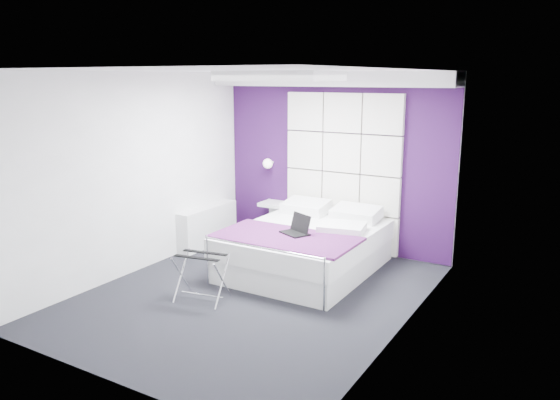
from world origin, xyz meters
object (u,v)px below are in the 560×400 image
(wall_lamp, at_px, (269,163))
(laptop, at_px, (297,229))
(radiator, at_px, (208,226))
(nightstand, at_px, (277,204))
(bed, at_px, (306,247))
(luggage_rack, at_px, (202,277))

(wall_lamp, xyz_separation_m, laptop, (1.23, -1.33, -0.56))
(radiator, bearing_deg, laptop, -16.92)
(nightstand, bearing_deg, wall_lamp, 166.08)
(bed, distance_m, laptop, 0.49)
(luggage_rack, distance_m, laptop, 1.36)
(nightstand, relative_size, laptop, 1.39)
(bed, relative_size, nightstand, 4.40)
(wall_lamp, distance_m, luggage_rack, 2.73)
(radiator, bearing_deg, luggage_rack, -53.87)
(wall_lamp, height_order, nightstand, wall_lamp)
(laptop, bearing_deg, radiator, -172.09)
(radiator, distance_m, bed, 1.84)
(wall_lamp, relative_size, laptop, 0.43)
(wall_lamp, bearing_deg, luggage_rack, -75.99)
(radiator, distance_m, luggage_rack, 2.14)
(wall_lamp, relative_size, luggage_rack, 0.27)
(luggage_rack, height_order, laptop, laptop)
(radiator, xyz_separation_m, bed, (1.82, -0.22, 0.02))
(luggage_rack, bearing_deg, radiator, 115.51)
(bed, height_order, laptop, laptop)
(radiator, relative_size, laptop, 3.43)
(wall_lamp, distance_m, nightstand, 0.65)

